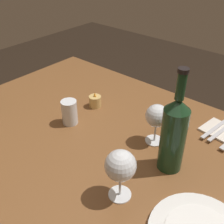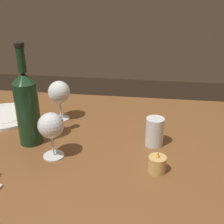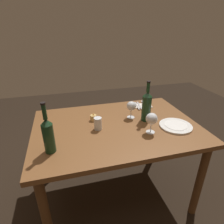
{
  "view_description": "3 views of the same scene",
  "coord_description": "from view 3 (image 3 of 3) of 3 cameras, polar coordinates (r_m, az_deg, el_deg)",
  "views": [
    {
      "loc": [
        0.54,
        -0.58,
        1.37
      ],
      "look_at": [
        -0.0,
        0.05,
        0.82
      ],
      "focal_mm": 44.0,
      "sensor_mm": 36.0,
      "label": 1
    },
    {
      "loc": [
        -0.13,
        0.83,
        1.24
      ],
      "look_at": [
        -0.01,
        -0.03,
        0.85
      ],
      "focal_mm": 45.98,
      "sensor_mm": 36.0,
      "label": 2
    },
    {
      "loc": [
        -0.37,
        -1.26,
        1.49
      ],
      "look_at": [
        -0.03,
        0.04,
        0.84
      ],
      "focal_mm": 30.03,
      "sensor_mm": 36.0,
      "label": 3
    }
  ],
  "objects": [
    {
      "name": "table_knife",
      "position": [
        1.88,
        9.88,
        2.17
      ],
      "size": [
        0.05,
        0.21,
        0.0
      ],
      "color": "silver",
      "rests_on": "folded_napkin"
    },
    {
      "name": "ground_plane",
      "position": [
        1.98,
        1.09,
        -22.92
      ],
      "size": [
        6.0,
        6.0,
        0.0
      ],
      "primitive_type": "plane",
      "color": "black"
    },
    {
      "name": "wine_glass_left",
      "position": [
        1.39,
        11.97,
        -2.12
      ],
      "size": [
        0.09,
        0.09,
        0.16
      ],
      "color": "white",
      "rests_on": "dining_table"
    },
    {
      "name": "fork_outer",
      "position": [
        1.85,
        7.62,
        1.93
      ],
      "size": [
        0.04,
        0.18,
        0.0
      ],
      "color": "silver",
      "rests_on": "folded_napkin"
    },
    {
      "name": "wine_bottle_second",
      "position": [
        1.56,
        10.49,
        1.88
      ],
      "size": [
        0.08,
        0.08,
        0.34
      ],
      "color": "#19381E",
      "rests_on": "dining_table"
    },
    {
      "name": "wine_bottle",
      "position": [
        1.22,
        -18.86,
        -6.48
      ],
      "size": [
        0.07,
        0.07,
        0.34
      ],
      "color": "#19381E",
      "rests_on": "dining_table"
    },
    {
      "name": "folded_napkin",
      "position": [
        1.87,
        9.03,
        1.9
      ],
      "size": [
        0.2,
        0.14,
        0.01
      ],
      "color": "silver",
      "rests_on": "dining_table"
    },
    {
      "name": "dining_table",
      "position": [
        1.56,
        1.29,
        -6.87
      ],
      "size": [
        1.3,
        0.9,
        0.74
      ],
      "color": "brown",
      "rests_on": "ground"
    },
    {
      "name": "votive_candle",
      "position": [
        1.58,
        -5.7,
        -1.79
      ],
      "size": [
        0.05,
        0.05,
        0.07
      ],
      "color": "#DBB266",
      "rests_on": "dining_table"
    },
    {
      "name": "wine_glass_right",
      "position": [
        1.59,
        5.89,
        1.73
      ],
      "size": [
        0.08,
        0.08,
        0.15
      ],
      "color": "white",
      "rests_on": "dining_table"
    },
    {
      "name": "fork_inner",
      "position": [
        1.86,
        8.34,
        2.01
      ],
      "size": [
        0.04,
        0.18,
        0.0
      ],
      "color": "silver",
      "rests_on": "folded_napkin"
    },
    {
      "name": "dinner_plate",
      "position": [
        1.57,
        18.8,
        -3.99
      ],
      "size": [
        0.25,
        0.25,
        0.02
      ],
      "color": "white",
      "rests_on": "dining_table"
    },
    {
      "name": "water_tumbler",
      "position": [
        1.44,
        -4.31,
        -3.71
      ],
      "size": [
        0.06,
        0.06,
        0.1
      ],
      "color": "white",
      "rests_on": "dining_table"
    }
  ]
}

